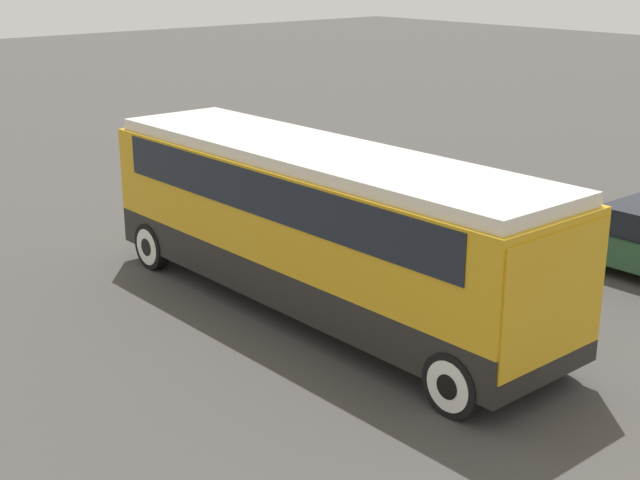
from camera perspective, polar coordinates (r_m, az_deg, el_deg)
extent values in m
plane|color=#423F3D|center=(16.92, 0.00, -4.54)|extent=(120.00, 120.00, 0.00)
cube|color=black|center=(16.63, 0.00, -1.99)|extent=(10.23, 2.52, 0.74)
cube|color=gold|center=(16.26, 0.00, 2.12)|extent=(10.23, 2.52, 1.73)
cube|color=black|center=(16.15, 0.00, 3.58)|extent=(9.00, 2.56, 0.78)
cube|color=silver|center=(16.02, 0.00, 5.49)|extent=(10.02, 2.32, 0.22)
cube|color=gold|center=(13.17, 14.27, -3.42)|extent=(0.36, 2.42, 1.98)
cylinder|color=black|center=(13.20, 8.56, -9.10)|extent=(1.01, 0.28, 1.01)
cylinder|color=silver|center=(13.20, 8.56, -9.10)|extent=(0.79, 0.30, 0.79)
cylinder|color=black|center=(13.20, 8.56, -9.10)|extent=(0.38, 0.32, 0.38)
cylinder|color=black|center=(14.87, 14.42, -6.28)|extent=(1.01, 0.28, 1.01)
cylinder|color=silver|center=(14.87, 14.42, -6.28)|extent=(0.79, 0.30, 0.79)
cylinder|color=black|center=(14.87, 14.42, -6.28)|extent=(0.38, 0.32, 0.38)
cylinder|color=black|center=(19.33, -10.68, -0.37)|extent=(1.01, 0.28, 1.01)
cylinder|color=silver|center=(19.33, -10.68, -0.37)|extent=(0.79, 0.30, 0.79)
cylinder|color=black|center=(19.33, -10.68, -0.37)|extent=(0.38, 0.32, 0.38)
cylinder|color=black|center=(20.51, -5.15, 0.93)|extent=(1.01, 0.28, 1.01)
cylinder|color=silver|center=(20.51, -5.15, 0.93)|extent=(0.79, 0.30, 0.79)
cylinder|color=black|center=(20.51, -5.15, 0.93)|extent=(0.38, 0.32, 0.38)
cylinder|color=black|center=(19.91, 15.92, -0.70)|extent=(0.70, 0.22, 0.70)
cylinder|color=black|center=(19.91, 15.92, -0.70)|extent=(0.26, 0.26, 0.26)
cylinder|color=black|center=(21.30, 18.48, 0.26)|extent=(0.70, 0.22, 0.70)
cylinder|color=black|center=(21.30, 18.48, 0.26)|extent=(0.26, 0.26, 0.26)
cube|color=navy|center=(22.13, 5.93, 2.45)|extent=(4.22, 1.74, 0.69)
cube|color=black|center=(22.09, 5.67, 4.04)|extent=(2.19, 1.57, 0.51)
cylinder|color=black|center=(20.60, 7.67, 0.48)|extent=(0.71, 0.22, 0.71)
cylinder|color=black|center=(20.60, 7.67, 0.48)|extent=(0.27, 0.26, 0.27)
cylinder|color=black|center=(21.75, 10.42, 1.28)|extent=(0.71, 0.22, 0.71)
cylinder|color=black|center=(21.75, 10.42, 1.28)|extent=(0.27, 0.26, 0.27)
cylinder|color=black|center=(22.78, 1.61, 2.32)|extent=(0.71, 0.22, 0.71)
cylinder|color=black|center=(22.78, 1.61, 2.32)|extent=(0.27, 0.26, 0.27)
cylinder|color=black|center=(23.82, 4.39, 2.97)|extent=(0.71, 0.22, 0.71)
cylinder|color=black|center=(23.82, 4.39, 2.97)|extent=(0.27, 0.26, 0.27)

